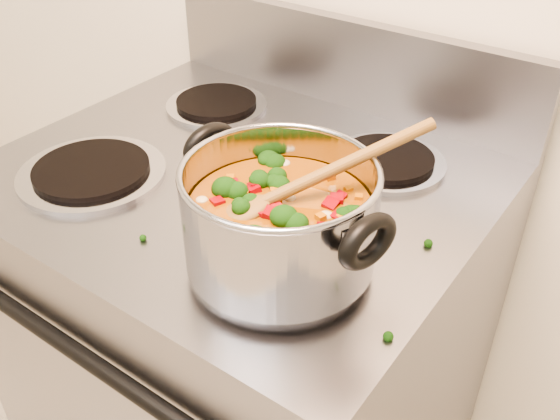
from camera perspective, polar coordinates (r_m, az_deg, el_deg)
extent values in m
cube|color=gray|center=(1.28, -2.79, -14.15)|extent=(0.75, 0.65, 0.92)
cube|color=gray|center=(1.17, 5.91, 13.32)|extent=(0.75, 0.03, 0.16)
cylinder|color=black|center=(0.88, -17.51, -12.70)|extent=(0.64, 0.02, 0.02)
cylinder|color=#A5A5AD|center=(1.01, -16.80, 3.21)|extent=(0.23, 0.23, 0.01)
cylinder|color=black|center=(1.00, -16.87, 3.60)|extent=(0.18, 0.18, 0.01)
cylinder|color=#A5A5AD|center=(0.80, -0.22, -4.51)|extent=(0.23, 0.23, 0.01)
cylinder|color=black|center=(0.79, -0.22, -4.06)|extent=(0.18, 0.18, 0.01)
cylinder|color=#A5A5AD|center=(1.18, -5.82, 9.46)|extent=(0.19, 0.19, 0.01)
cylinder|color=black|center=(1.18, -5.84, 9.81)|extent=(0.15, 0.15, 0.01)
cylinder|color=#A5A5AD|center=(1.01, 9.72, 4.28)|extent=(0.19, 0.19, 0.01)
cylinder|color=black|center=(1.00, 9.77, 4.68)|extent=(0.15, 0.15, 0.01)
cylinder|color=#9B9BA2|center=(0.74, 0.00, -0.61)|extent=(0.23, 0.23, 0.12)
torus|color=#9B9BA2|center=(0.70, 0.00, 3.52)|extent=(0.23, 0.23, 0.01)
cylinder|color=#7B420B|center=(0.75, 0.00, -1.95)|extent=(0.22, 0.22, 0.08)
torus|color=black|center=(0.81, -6.40, 5.88)|extent=(0.04, 0.08, 0.08)
torus|color=black|center=(0.64, 8.02, -2.87)|extent=(0.04, 0.08, 0.08)
ellipsoid|color=black|center=(0.73, -5.35, 0.33)|extent=(0.04, 0.04, 0.03)
ellipsoid|color=black|center=(0.74, -4.75, 1.38)|extent=(0.04, 0.04, 0.03)
ellipsoid|color=black|center=(0.72, 1.30, 0.26)|extent=(0.04, 0.04, 0.03)
ellipsoid|color=black|center=(0.67, 1.42, -2.77)|extent=(0.04, 0.04, 0.03)
ellipsoid|color=black|center=(0.73, 2.55, 0.78)|extent=(0.04, 0.04, 0.03)
ellipsoid|color=black|center=(0.67, -2.88, -2.78)|extent=(0.04, 0.04, 0.03)
ellipsoid|color=black|center=(0.74, 0.09, 1.06)|extent=(0.04, 0.04, 0.03)
ellipsoid|color=black|center=(0.71, 6.80, -0.87)|extent=(0.04, 0.04, 0.03)
ellipsoid|color=black|center=(0.73, 6.12, 0.41)|extent=(0.04, 0.04, 0.03)
ellipsoid|color=maroon|center=(0.75, 0.31, 1.56)|extent=(0.01, 0.01, 0.01)
ellipsoid|color=maroon|center=(0.78, 4.51, 3.27)|extent=(0.01, 0.01, 0.01)
ellipsoid|color=maroon|center=(0.76, 5.64, 1.86)|extent=(0.01, 0.01, 0.01)
ellipsoid|color=maroon|center=(0.77, -0.03, 2.70)|extent=(0.01, 0.01, 0.01)
ellipsoid|color=maroon|center=(0.75, -7.11, 1.28)|extent=(0.01, 0.01, 0.01)
ellipsoid|color=maroon|center=(0.70, 6.08, -0.91)|extent=(0.01, 0.01, 0.01)
ellipsoid|color=maroon|center=(0.76, 2.72, 2.10)|extent=(0.01, 0.01, 0.01)
ellipsoid|color=maroon|center=(0.73, 4.37, 0.43)|extent=(0.01, 0.01, 0.01)
ellipsoid|color=maroon|center=(0.78, -0.51, 3.17)|extent=(0.01, 0.01, 0.01)
ellipsoid|color=maroon|center=(0.73, -5.83, 0.37)|extent=(0.01, 0.01, 0.01)
ellipsoid|color=maroon|center=(0.68, -0.89, -2.24)|extent=(0.01, 0.01, 0.01)
ellipsoid|color=maroon|center=(0.73, -2.95, 0.74)|extent=(0.01, 0.01, 0.01)
ellipsoid|color=maroon|center=(0.79, -2.63, 3.68)|extent=(0.01, 0.01, 0.01)
ellipsoid|color=maroon|center=(0.72, -5.58, 0.02)|extent=(0.01, 0.01, 0.01)
ellipsoid|color=#A15508|center=(0.67, 1.51, -2.89)|extent=(0.01, 0.01, 0.01)
ellipsoid|color=#A15508|center=(0.69, -4.69, -1.62)|extent=(0.01, 0.01, 0.01)
ellipsoid|color=#A15508|center=(0.68, -0.32, -2.07)|extent=(0.01, 0.01, 0.01)
ellipsoid|color=#A15508|center=(0.72, 3.17, -0.14)|extent=(0.01, 0.01, 0.01)
ellipsoid|color=#A15508|center=(0.77, -2.51, 2.88)|extent=(0.01, 0.01, 0.01)
ellipsoid|color=#A15508|center=(0.76, -1.91, 2.36)|extent=(0.01, 0.01, 0.01)
ellipsoid|color=#A15508|center=(0.73, -7.26, 0.53)|extent=(0.01, 0.01, 0.01)
ellipsoid|color=#A15508|center=(0.75, 0.74, 1.97)|extent=(0.01, 0.01, 0.01)
ellipsoid|color=#A15508|center=(0.75, 0.84, 2.01)|extent=(0.01, 0.01, 0.01)
ellipsoid|color=#A15508|center=(0.75, -5.96, 1.73)|extent=(0.01, 0.01, 0.01)
ellipsoid|color=#A15508|center=(0.77, -3.31, 2.68)|extent=(0.01, 0.01, 0.01)
ellipsoid|color=#A15508|center=(0.74, 1.04, 1.06)|extent=(0.01, 0.01, 0.01)
ellipsoid|color=#C2B186|center=(0.71, -5.95, -0.76)|extent=(0.02, 0.02, 0.01)
ellipsoid|color=#C2B186|center=(0.73, -5.21, 0.77)|extent=(0.02, 0.02, 0.01)
ellipsoid|color=#C2B186|center=(0.80, 0.36, 4.20)|extent=(0.02, 0.02, 0.01)
ellipsoid|color=#C2B186|center=(0.75, -4.28, 1.76)|extent=(0.02, 0.02, 0.01)
ellipsoid|color=#C2B186|center=(0.67, 3.19, -3.13)|extent=(0.02, 0.02, 0.01)
ellipsoid|color=#C2B186|center=(0.79, 3.09, 3.73)|extent=(0.02, 0.02, 0.01)
ellipsoid|color=#C2B186|center=(0.76, 0.22, 2.24)|extent=(0.02, 0.02, 0.01)
ellipsoid|color=#C2B186|center=(0.68, 4.93, -2.30)|extent=(0.02, 0.02, 0.01)
ellipsoid|color=brown|center=(0.72, -3.41, -0.15)|extent=(0.08, 0.08, 0.04)
cylinder|color=brown|center=(0.73, 5.42, 3.95)|extent=(0.15, 0.20, 0.09)
ellipsoid|color=black|center=(0.69, -5.06, -12.66)|extent=(0.01, 0.01, 0.01)
ellipsoid|color=black|center=(0.93, -2.21, 1.85)|extent=(0.01, 0.01, 0.01)
ellipsoid|color=black|center=(0.88, 5.60, -0.52)|extent=(0.01, 0.01, 0.01)
ellipsoid|color=black|center=(0.68, -3.69, -13.44)|extent=(0.01, 0.01, 0.01)
ellipsoid|color=black|center=(0.69, -5.27, -12.55)|extent=(0.01, 0.01, 0.01)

